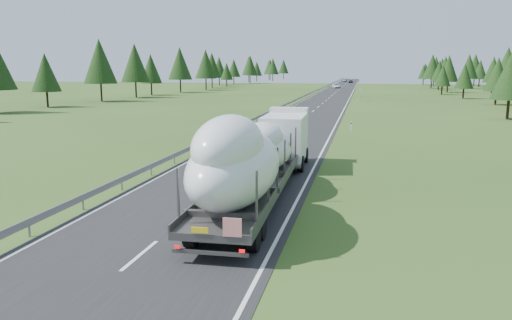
% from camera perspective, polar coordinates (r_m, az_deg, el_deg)
% --- Properties ---
extents(ground, '(400.00, 400.00, 0.00)m').
position_cam_1_polar(ground, '(27.02, -4.98, -4.02)').
color(ground, '#2C4818').
rests_on(ground, ground).
extents(road_surface, '(10.00, 400.00, 0.02)m').
position_cam_1_polar(road_surface, '(125.40, 8.67, 7.27)').
color(road_surface, black).
rests_on(road_surface, ground).
extents(guardrail, '(0.10, 400.00, 0.76)m').
position_cam_1_polar(guardrail, '(125.75, 6.24, 7.61)').
color(guardrail, slate).
rests_on(guardrail, ground).
extents(marker_posts, '(0.13, 350.08, 1.00)m').
position_cam_1_polar(marker_posts, '(180.09, 11.88, 8.28)').
color(marker_posts, silver).
rests_on(marker_posts, ground).
extents(highway_sign, '(0.08, 0.90, 2.60)m').
position_cam_1_polar(highway_sign, '(105.09, 11.95, 7.56)').
color(highway_sign, slate).
rests_on(highway_sign, ground).
extents(tree_line_right, '(28.47, 315.88, 12.16)m').
position_cam_1_polar(tree_line_right, '(151.30, 24.71, 9.53)').
color(tree_line_right, black).
rests_on(tree_line_right, ground).
extents(tree_line_left, '(15.53, 317.45, 12.60)m').
position_cam_1_polar(tree_line_left, '(158.73, -7.04, 10.67)').
color(tree_line_left, black).
rests_on(tree_line_left, ground).
extents(boat_truck, '(3.66, 21.17, 4.96)m').
position_cam_1_polar(boat_truck, '(25.24, 0.09, 0.82)').
color(boat_truck, silver).
rests_on(boat_truck, ground).
extents(distant_van, '(3.05, 5.69, 1.52)m').
position_cam_1_polar(distant_van, '(173.49, 9.19, 8.36)').
color(distant_van, white).
rests_on(distant_van, ground).
extents(distant_car_dark, '(2.00, 4.10, 1.35)m').
position_cam_1_polar(distant_car_dark, '(234.70, 10.78, 8.81)').
color(distant_car_dark, black).
rests_on(distant_car_dark, ground).
extents(distant_car_blue, '(1.85, 4.32, 1.39)m').
position_cam_1_polar(distant_car_blue, '(250.30, 10.13, 8.93)').
color(distant_car_blue, navy).
rests_on(distant_car_blue, ground).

